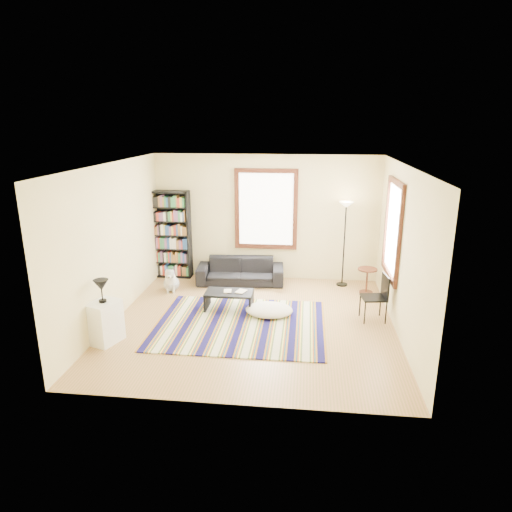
# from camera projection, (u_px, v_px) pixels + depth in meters

# --- Properties ---
(floor) EXTENTS (5.00, 5.00, 0.10)m
(floor) POSITION_uv_depth(u_px,v_px,m) (253.00, 325.00, 8.24)
(floor) COLOR #B07A50
(floor) RESTS_ON ground
(ceiling) EXTENTS (5.00, 5.00, 0.10)m
(ceiling) POSITION_uv_depth(u_px,v_px,m) (253.00, 162.00, 7.41)
(ceiling) COLOR white
(ceiling) RESTS_ON floor
(wall_back) EXTENTS (5.00, 0.10, 2.80)m
(wall_back) POSITION_uv_depth(u_px,v_px,m) (266.00, 217.00, 10.25)
(wall_back) COLOR beige
(wall_back) RESTS_ON floor
(wall_front) EXTENTS (5.00, 0.10, 2.80)m
(wall_front) POSITION_uv_depth(u_px,v_px,m) (227.00, 305.00, 5.40)
(wall_front) COLOR beige
(wall_front) RESTS_ON floor
(wall_left) EXTENTS (0.10, 5.00, 2.80)m
(wall_left) POSITION_uv_depth(u_px,v_px,m) (110.00, 243.00, 8.10)
(wall_left) COLOR beige
(wall_left) RESTS_ON floor
(wall_right) EXTENTS (0.10, 5.00, 2.80)m
(wall_right) POSITION_uv_depth(u_px,v_px,m) (405.00, 252.00, 7.55)
(wall_right) COLOR beige
(wall_right) RESTS_ON floor
(window_back) EXTENTS (1.20, 0.06, 1.60)m
(window_back) POSITION_uv_depth(u_px,v_px,m) (266.00, 209.00, 10.12)
(window_back) COLOR white
(window_back) RESTS_ON wall_back
(window_right) EXTENTS (0.06, 1.20, 1.60)m
(window_right) POSITION_uv_depth(u_px,v_px,m) (393.00, 229.00, 8.26)
(window_right) COLOR white
(window_right) RESTS_ON wall_right
(rug) EXTENTS (2.99, 2.39, 0.02)m
(rug) POSITION_uv_depth(u_px,v_px,m) (240.00, 324.00, 8.11)
(rug) COLOR #100D44
(rug) RESTS_ON floor
(sofa) EXTENTS (0.88, 1.96, 0.56)m
(sofa) POSITION_uv_depth(u_px,v_px,m) (240.00, 271.00, 10.15)
(sofa) COLOR black
(sofa) RESTS_ON floor
(bookshelf) EXTENTS (0.90, 0.30, 2.00)m
(bookshelf) POSITION_uv_depth(u_px,v_px,m) (171.00, 235.00, 10.38)
(bookshelf) COLOR black
(bookshelf) RESTS_ON floor
(coffee_table) EXTENTS (1.00, 0.72, 0.36)m
(coffee_table) POSITION_uv_depth(u_px,v_px,m) (229.00, 301.00, 8.74)
(coffee_table) COLOR black
(coffee_table) RESTS_ON floor
(book_a) EXTENTS (0.21, 0.17, 0.02)m
(book_a) POSITION_uv_depth(u_px,v_px,m) (224.00, 291.00, 8.69)
(book_a) COLOR beige
(book_a) RESTS_ON coffee_table
(book_b) EXTENTS (0.23, 0.27, 0.02)m
(book_b) POSITION_uv_depth(u_px,v_px,m) (237.00, 291.00, 8.71)
(book_b) COLOR beige
(book_b) RESTS_ON coffee_table
(floor_cushion) EXTENTS (1.08, 0.97, 0.22)m
(floor_cushion) POSITION_uv_depth(u_px,v_px,m) (269.00, 310.00, 8.48)
(floor_cushion) COLOR beige
(floor_cushion) RESTS_ON floor
(floor_lamp) EXTENTS (0.37, 0.37, 1.86)m
(floor_lamp) POSITION_uv_depth(u_px,v_px,m) (344.00, 244.00, 9.82)
(floor_lamp) COLOR black
(floor_lamp) RESTS_ON floor
(side_table) EXTENTS (0.40, 0.40, 0.54)m
(side_table) POSITION_uv_depth(u_px,v_px,m) (367.00, 281.00, 9.54)
(side_table) COLOR #441C11
(side_table) RESTS_ON floor
(folding_chair) EXTENTS (0.47, 0.45, 0.86)m
(folding_chair) POSITION_uv_depth(u_px,v_px,m) (374.00, 298.00, 8.20)
(folding_chair) COLOR black
(folding_chair) RESTS_ON floor
(white_cabinet) EXTENTS (0.52, 0.60, 0.70)m
(white_cabinet) POSITION_uv_depth(u_px,v_px,m) (105.00, 322.00, 7.40)
(white_cabinet) COLOR white
(white_cabinet) RESTS_ON floor
(table_lamp) EXTENTS (0.30, 0.30, 0.38)m
(table_lamp) POSITION_uv_depth(u_px,v_px,m) (102.00, 291.00, 7.25)
(table_lamp) COLOR black
(table_lamp) RESTS_ON white_cabinet
(dog) EXTENTS (0.46, 0.58, 0.52)m
(dog) POSITION_uv_depth(u_px,v_px,m) (171.00, 279.00, 9.68)
(dog) COLOR silver
(dog) RESTS_ON floor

